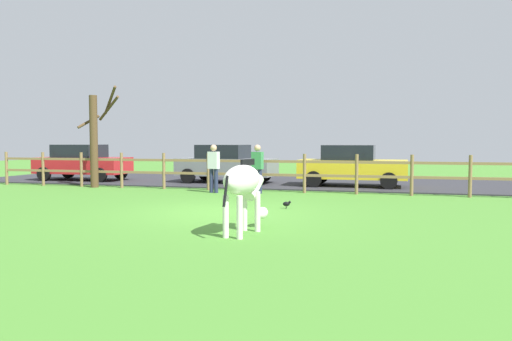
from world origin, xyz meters
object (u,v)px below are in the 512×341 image
at_px(crow_on_grass, 287,204).
at_px(parked_car_red, 82,162).
at_px(parked_car_yellow, 352,165).
at_px(visitor_right_of_tree, 214,166).
at_px(parked_car_grey, 226,163).
at_px(zebra, 244,185).
at_px(visitor_left_of_tree, 257,167).
at_px(bare_tree, 95,137).

relative_size(crow_on_grass, parked_car_red, 0.05).
height_order(parked_car_yellow, parked_car_red, same).
bearing_deg(visitor_right_of_tree, parked_car_grey, 102.01).
relative_size(crow_on_grass, visitor_right_of_tree, 0.13).
distance_m(zebra, crow_on_grass, 3.71).
relative_size(parked_car_yellow, visitor_left_of_tree, 2.46).
relative_size(crow_on_grass, parked_car_grey, 0.05).
bearing_deg(parked_car_yellow, visitor_right_of_tree, -144.03).
bearing_deg(zebra, parked_car_yellow, 82.71).
bearing_deg(crow_on_grass, visitor_left_of_tree, 116.59).
height_order(zebra, parked_car_red, parked_car_red).
distance_m(parked_car_grey, visitor_left_of_tree, 3.99).
height_order(visitor_left_of_tree, visitor_right_of_tree, same).
bearing_deg(parked_car_red, bare_tree, -46.69).
relative_size(bare_tree, visitor_left_of_tree, 2.34).
bearing_deg(visitor_right_of_tree, crow_on_grass, -45.21).
distance_m(bare_tree, parked_car_grey, 5.22).
bearing_deg(zebra, parked_car_red, 136.28).
height_order(bare_tree, parked_car_yellow, bare_tree).
xyz_separation_m(zebra, parked_car_yellow, (1.28, 10.03, -0.08)).
distance_m(parked_car_grey, parked_car_red, 6.54).
bearing_deg(visitor_left_of_tree, parked_car_yellow, 46.05).
distance_m(crow_on_grass, parked_car_yellow, 6.56).
bearing_deg(visitor_left_of_tree, crow_on_grass, -63.41).
relative_size(parked_car_grey, visitor_left_of_tree, 2.50).
bearing_deg(parked_car_grey, parked_car_red, -176.55).
xyz_separation_m(zebra, parked_car_red, (-10.38, 9.93, -0.08)).
bearing_deg(parked_car_grey, parked_car_yellow, -3.22).
relative_size(zebra, parked_car_red, 0.48).
height_order(parked_car_grey, visitor_left_of_tree, visitor_left_of_tree).
bearing_deg(zebra, visitor_right_of_tree, 114.46).
height_order(zebra, crow_on_grass, zebra).
relative_size(zebra, crow_on_grass, 8.97).
bearing_deg(bare_tree, parked_car_grey, 32.77).
distance_m(crow_on_grass, visitor_right_of_tree, 4.60).
distance_m(parked_car_grey, visitor_right_of_tree, 3.56).
bearing_deg(visitor_left_of_tree, bare_tree, 175.31).
height_order(zebra, visitor_left_of_tree, visitor_left_of_tree).
distance_m(bare_tree, visitor_right_of_tree, 5.18).
xyz_separation_m(zebra, visitor_left_of_tree, (-1.62, 7.02, -0.02)).
bearing_deg(bare_tree, crow_on_grass, -25.55).
bearing_deg(parked_car_grey, crow_on_grass, -59.57).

